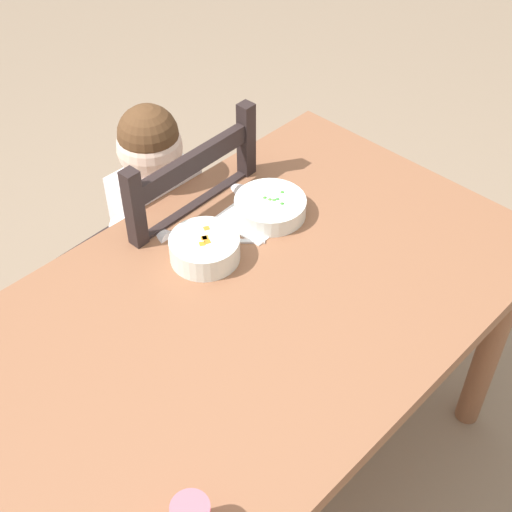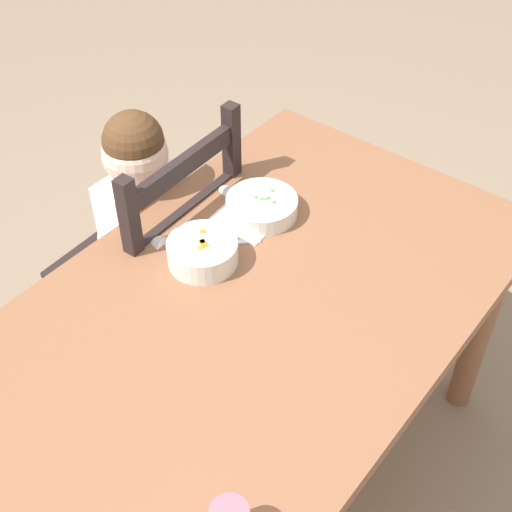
# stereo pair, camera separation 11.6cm
# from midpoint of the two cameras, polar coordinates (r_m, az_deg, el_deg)

# --- Properties ---
(ground_plane) EXTENTS (8.00, 8.00, 0.00)m
(ground_plane) POSITION_cam_midpoint_polar(r_m,az_deg,el_deg) (2.15, -1.58, -16.90)
(ground_plane) COLOR gray
(dining_table) EXTENTS (1.34, 0.84, 0.73)m
(dining_table) POSITION_cam_midpoint_polar(r_m,az_deg,el_deg) (1.64, -1.99, -5.93)
(dining_table) COLOR brown
(dining_table) RESTS_ON ground
(dining_chair) EXTENTS (0.43, 0.43, 0.94)m
(dining_chair) POSITION_cam_midpoint_polar(r_m,az_deg,el_deg) (2.07, -9.62, -0.89)
(dining_chair) COLOR black
(dining_chair) RESTS_ON ground
(child_figure) EXTENTS (0.32, 0.31, 0.95)m
(child_figure) POSITION_cam_midpoint_polar(r_m,az_deg,el_deg) (1.94, -10.15, 2.76)
(child_figure) COLOR white
(child_figure) RESTS_ON ground
(bowl_of_peas) EXTENTS (0.18, 0.18, 0.05)m
(bowl_of_peas) POSITION_cam_midpoint_polar(r_m,az_deg,el_deg) (1.76, -1.42, 4.00)
(bowl_of_peas) COLOR white
(bowl_of_peas) RESTS_ON dining_table
(bowl_of_carrots) EXTENTS (0.16, 0.16, 0.06)m
(bowl_of_carrots) POSITION_cam_midpoint_polar(r_m,az_deg,el_deg) (1.63, -6.36, 0.30)
(bowl_of_carrots) COLOR white
(bowl_of_carrots) RESTS_ON dining_table
(spoon) EXTENTS (0.11, 0.11, 0.01)m
(spoon) POSITION_cam_midpoint_polar(r_m,az_deg,el_deg) (1.69, -4.77, 1.02)
(spoon) COLOR silver
(spoon) RESTS_ON dining_table
(paper_napkin) EXTENTS (0.18, 0.16, 0.00)m
(paper_napkin) POSITION_cam_midpoint_polar(r_m,az_deg,el_deg) (1.77, -2.44, 3.22)
(paper_napkin) COLOR white
(paper_napkin) RESTS_ON dining_table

